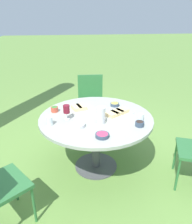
{
  "coord_description": "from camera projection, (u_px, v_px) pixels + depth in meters",
  "views": [
    {
      "loc": [
        -2.35,
        0.31,
        1.86
      ],
      "look_at": [
        0.0,
        0.0,
        0.79
      ],
      "focal_mm": 35.0,
      "sensor_mm": 36.0,
      "label": 1
    }
  ],
  "objects": [
    {
      "name": "platter_bread_main",
      "position": [
        117.0,
        113.0,
        2.63
      ],
      "size": [
        0.35,
        0.41,
        0.07
      ],
      "color": "white",
      "rests_on": "dining_table"
    },
    {
      "name": "ground_plane",
      "position": [
        96.0,
        166.0,
        2.93
      ],
      "size": [
        40.0,
        40.0,
        0.0
      ],
      "primitive_type": "plane",
      "color": "#668E42"
    },
    {
      "name": "bowl_dip_red",
      "position": [
        102.0,
        135.0,
        2.18
      ],
      "size": [
        0.14,
        0.14,
        0.04
      ],
      "color": "#334256",
      "rests_on": "dining_table"
    },
    {
      "name": "wine_glass",
      "position": [
        66.0,
        109.0,
        2.51
      ],
      "size": [
        0.08,
        0.08,
        0.18
      ],
      "color": "silver",
      "rests_on": "dining_table"
    },
    {
      "name": "bowl_salad",
      "position": [
        55.0,
        109.0,
        2.74
      ],
      "size": [
        0.09,
        0.09,
        0.07
      ],
      "color": "#B74733",
      "rests_on": "dining_table"
    },
    {
      "name": "dining_table",
      "position": [
        96.0,
        124.0,
        2.67
      ],
      "size": [
        1.36,
        1.36,
        0.73
      ],
      "color": "#4C4C51",
      "rests_on": "ground_plane"
    },
    {
      "name": "cup_water_far",
      "position": [
        141.0,
        117.0,
        2.51
      ],
      "size": [
        0.06,
        0.06,
        0.08
      ],
      "color": "silver",
      "rests_on": "dining_table"
    },
    {
      "name": "platter_charcuterie",
      "position": [
        80.0,
        108.0,
        2.78
      ],
      "size": [
        0.32,
        0.36,
        0.07
      ],
      "color": "white",
      "rests_on": "dining_table"
    },
    {
      "name": "cup_water_near",
      "position": [
        49.0,
        121.0,
        2.41
      ],
      "size": [
        0.07,
        0.07,
        0.1
      ],
      "color": "silver",
      "rests_on": "dining_table"
    },
    {
      "name": "chair_far_back",
      "position": [
        91.0,
        97.0,
        3.86
      ],
      "size": [
        0.44,
        0.46,
        0.89
      ],
      "color": "#2D6B38",
      "rests_on": "ground_plane"
    },
    {
      "name": "bowl_fries",
      "position": [
        115.0,
        104.0,
        2.92
      ],
      "size": [
        0.12,
        0.12,
        0.04
      ],
      "color": "#334256",
      "rests_on": "dining_table"
    },
    {
      "name": "bowl_olives",
      "position": [
        140.0,
        124.0,
        2.39
      ],
      "size": [
        0.1,
        0.1,
        0.06
      ],
      "color": "#334256",
      "rests_on": "dining_table"
    },
    {
      "name": "bowl_dip_cream",
      "position": [
        78.0,
        125.0,
        2.38
      ],
      "size": [
        0.15,
        0.15,
        0.04
      ],
      "color": "silver",
      "rests_on": "dining_table"
    },
    {
      "name": "water_pitcher",
      "position": [
        101.0,
        115.0,
        2.43
      ],
      "size": [
        0.1,
        0.1,
        0.19
      ],
      "color": "silver",
      "rests_on": "dining_table"
    }
  ]
}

